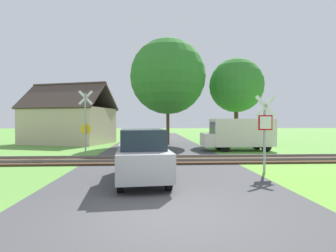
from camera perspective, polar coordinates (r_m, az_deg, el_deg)
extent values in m
plane|color=#5B933D|center=(5.91, 0.11, -19.14)|extent=(160.00, 160.00, 0.00)
cube|color=#424244|center=(7.81, -0.78, -14.10)|extent=(7.46, 80.00, 0.01)
cube|color=#422D1E|center=(13.63, -1.87, -7.44)|extent=(60.00, 2.60, 0.10)
cube|color=slate|center=(14.33, -1.94, -6.59)|extent=(60.00, 0.08, 0.12)
cube|color=slate|center=(12.91, -1.80, -7.42)|extent=(60.00, 0.08, 0.12)
cylinder|color=#9E9EA5|center=(11.20, 20.25, -2.35)|extent=(0.10, 0.10, 2.80)
cube|color=red|center=(11.13, 20.43, 0.69)|extent=(0.60, 0.09, 0.60)
cube|color=white|center=(11.11, 20.49, 0.69)|extent=(0.49, 0.06, 0.49)
cube|color=white|center=(11.14, 20.45, 4.06)|extent=(0.88, 0.12, 0.88)
cube|color=white|center=(11.14, 20.45, 4.06)|extent=(0.88, 0.12, 0.88)
cylinder|color=#9E9EA5|center=(16.35, -17.54, 0.28)|extent=(0.09, 0.09, 3.73)
cube|color=white|center=(16.48, -17.50, 5.90)|extent=(0.88, 0.08, 0.88)
cube|color=white|center=(16.48, -17.50, 5.90)|extent=(0.88, 0.08, 0.88)
cylinder|color=yellow|center=(16.42, -17.47, -0.61)|extent=(0.64, 0.07, 0.64)
cube|color=#C6B293|center=(26.34, -20.76, 0.03)|extent=(8.45, 7.00, 3.32)
cube|color=#473833|center=(25.41, -22.43, 6.24)|extent=(8.16, 5.01, 2.56)
cube|color=#473833|center=(27.51, -19.29, 5.84)|extent=(8.16, 5.01, 2.56)
cube|color=brown|center=(25.40, -17.05, 6.90)|extent=(0.62, 0.62, 1.10)
cylinder|color=#513823|center=(25.09, 14.62, 0.28)|extent=(0.38, 0.38, 3.55)
sphere|color=#337A2D|center=(25.31, 14.65, 8.55)|extent=(4.98, 4.98, 4.98)
cylinder|color=#513823|center=(23.37, -0.02, 0.28)|extent=(0.28, 0.28, 3.56)
sphere|color=#337A2D|center=(23.72, -0.02, 10.71)|extent=(6.70, 6.70, 6.70)
cube|color=silver|center=(19.11, 15.75, -1.35)|extent=(4.23, 1.97, 1.90)
cube|color=silver|center=(18.45, 8.57, -2.96)|extent=(0.73, 1.82, 0.90)
cube|color=#19232D|center=(18.50, 9.69, -0.37)|extent=(0.07, 1.62, 0.85)
cube|color=navy|center=(20.03, 14.82, -2.20)|extent=(3.78, 0.07, 0.16)
cylinder|color=black|center=(19.48, 10.99, -4.09)|extent=(0.68, 0.19, 0.68)
cylinder|color=black|center=(17.99, 12.30, -4.51)|extent=(0.68, 0.19, 0.68)
cylinder|color=black|center=(20.42, 18.77, -3.90)|extent=(0.68, 0.19, 0.68)
cylinder|color=black|center=(19.00, 20.61, -4.26)|extent=(0.68, 0.19, 0.68)
cube|color=#99999E|center=(9.08, -5.68, -7.37)|extent=(2.02, 4.14, 0.84)
cube|color=#19232D|center=(8.80, -5.62, -2.79)|extent=(1.60, 2.32, 0.64)
cylinder|color=black|center=(10.54, -2.23, -8.53)|extent=(0.24, 0.61, 0.60)
cylinder|color=black|center=(10.47, -9.95, -8.60)|extent=(0.24, 0.61, 0.60)
cylinder|color=black|center=(7.89, 0.06, -11.73)|extent=(0.24, 0.61, 0.60)
cylinder|color=black|center=(7.80, -10.37, -11.88)|extent=(0.24, 0.61, 0.60)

